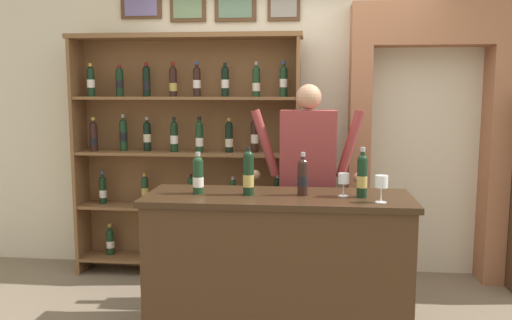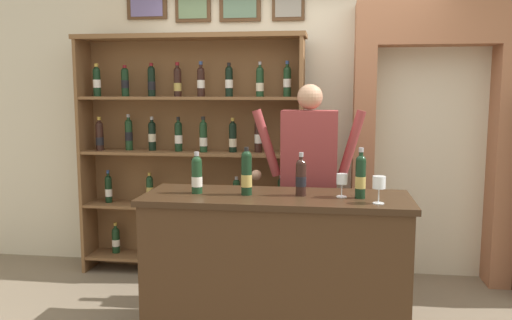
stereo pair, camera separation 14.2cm
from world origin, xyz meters
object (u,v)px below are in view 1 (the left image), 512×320
tasting_counter (277,266)px  wine_glass_center (381,183)px  tasting_bottle_vin_santo (248,173)px  tasting_bottle_super_tuscan (362,175)px  shopkeeper (308,170)px  wine_shelf (188,148)px  tasting_bottle_brunello (198,175)px  wine_glass_spare (344,180)px  tasting_bottle_rosso (303,176)px

tasting_counter → wine_glass_center: 0.91m
tasting_bottle_vin_santo → tasting_bottle_super_tuscan: 0.74m
shopkeeper → tasting_bottle_vin_santo: (-0.39, -0.58, 0.06)m
tasting_counter → wine_glass_center: bearing=-14.3°
shopkeeper → wine_glass_center: size_ratio=10.01×
wine_shelf → tasting_counter: wine_shelf is taller
tasting_counter → tasting_bottle_super_tuscan: bearing=-1.5°
tasting_bottle_brunello → wine_glass_spare: tasting_bottle_brunello is taller
wine_shelf → tasting_bottle_super_tuscan: wine_shelf is taller
tasting_bottle_rosso → tasting_bottle_super_tuscan: 0.38m
tasting_bottle_brunello → wine_glass_center: tasting_bottle_brunello is taller
tasting_counter → tasting_bottle_brunello: 0.81m
tasting_bottle_brunello → tasting_bottle_super_tuscan: 1.08m
tasting_bottle_rosso → tasting_bottle_brunello: bearing=-178.4°
tasting_counter → tasting_bottle_rosso: (0.17, 0.01, 0.61)m
tasting_bottle_brunello → tasting_bottle_rosso: (0.70, 0.02, -0.00)m
wine_shelf → shopkeeper: size_ratio=1.25×
tasting_counter → tasting_bottle_vin_santo: 0.66m
tasting_counter → tasting_bottle_super_tuscan: (0.55, -0.01, 0.63)m
tasting_bottle_rosso → wine_glass_center: tasting_bottle_rosso is taller
tasting_bottle_brunello → tasting_bottle_rosso: tasting_bottle_rosso is taller
tasting_bottle_vin_santo → wine_shelf: bearing=120.2°
tasting_bottle_super_tuscan → tasting_bottle_vin_santo: bearing=179.9°
shopkeeper → tasting_bottle_super_tuscan: size_ratio=5.23×
wine_shelf → wine_glass_center: bearing=-41.1°
shopkeeper → wine_glass_center: (0.46, -0.74, 0.04)m
tasting_bottle_vin_santo → wine_glass_center: 0.86m
tasting_bottle_brunello → tasting_bottle_super_tuscan: size_ratio=0.86×
shopkeeper → wine_shelf: bearing=150.8°
tasting_counter → tasting_bottle_super_tuscan: size_ratio=5.40×
shopkeeper → tasting_bottle_rosso: size_ratio=5.96×
shopkeeper → wine_glass_spare: size_ratio=11.13×
tasting_bottle_vin_santo → tasting_bottle_rosso: (0.36, 0.02, -0.02)m
tasting_bottle_super_tuscan → wine_glass_center: 0.18m
tasting_bottle_vin_santo → wine_glass_spare: tasting_bottle_vin_santo is taller
wine_shelf → wine_glass_spare: (1.31, -1.17, -0.06)m
wine_glass_center → wine_glass_spare: (-0.22, 0.17, -0.02)m
tasting_bottle_brunello → wine_glass_spare: size_ratio=1.84×
tasting_bottle_super_tuscan → wine_glass_spare: size_ratio=2.13×
wine_glass_center → tasting_bottle_vin_santo: bearing=169.7°
tasting_bottle_rosso → wine_glass_spare: tasting_bottle_rosso is taller
wine_shelf → tasting_bottle_brunello: 1.23m
shopkeeper → tasting_bottle_super_tuscan: shopkeeper is taller
tasting_bottle_rosso → wine_glass_spare: bearing=-2.0°
tasting_bottle_brunello → tasting_counter: bearing=0.9°
tasting_bottle_super_tuscan → shopkeeper: bearing=121.2°
wine_shelf → tasting_counter: (0.88, -1.17, -0.66)m
wine_shelf → tasting_bottle_brunello: size_ratio=7.59×
tasting_bottle_vin_santo → tasting_bottle_rosso: size_ratio=1.11×
shopkeeper → tasting_bottle_super_tuscan: bearing=-58.8°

